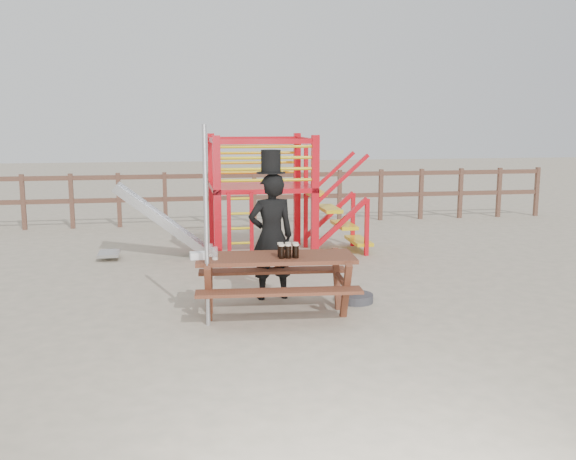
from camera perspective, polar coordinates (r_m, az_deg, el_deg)
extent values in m
plane|color=#B7A68E|center=(7.89, -0.46, -7.49)|extent=(60.00, 60.00, 0.00)
cube|color=brown|center=(14.54, -4.99, 4.84)|extent=(15.00, 0.06, 0.10)
cube|color=brown|center=(14.59, -4.96, 2.86)|extent=(15.00, 0.06, 0.10)
cube|color=brown|center=(14.90, -22.48, 2.30)|extent=(0.09, 0.09, 1.20)
cube|color=brown|center=(14.71, -18.68, 2.44)|extent=(0.09, 0.09, 1.20)
cube|color=brown|center=(14.59, -14.80, 2.58)|extent=(0.09, 0.09, 1.20)
cube|color=brown|center=(14.54, -10.87, 2.70)|extent=(0.09, 0.09, 1.20)
cube|color=brown|center=(14.55, -6.92, 2.81)|extent=(0.09, 0.09, 1.20)
cube|color=brown|center=(14.64, -3.01, 2.91)|extent=(0.09, 0.09, 1.20)
cube|color=brown|center=(14.79, 0.85, 2.99)|extent=(0.09, 0.09, 1.20)
cube|color=brown|center=(15.01, 4.61, 3.06)|extent=(0.09, 0.09, 1.20)
cube|color=brown|center=(15.29, 8.24, 3.11)|extent=(0.09, 0.09, 1.20)
cube|color=brown|center=(15.62, 11.74, 3.15)|extent=(0.09, 0.09, 1.20)
cube|color=brown|center=(16.02, 15.07, 3.18)|extent=(0.09, 0.09, 1.20)
cube|color=brown|center=(16.46, 18.24, 3.19)|extent=(0.09, 0.09, 1.20)
cube|color=brown|center=(16.95, 21.23, 3.20)|extent=(0.09, 0.09, 1.20)
cube|color=red|center=(10.33, -6.30, 2.53)|extent=(0.12, 0.12, 2.10)
cube|color=red|center=(10.55, 2.41, 2.73)|extent=(0.12, 0.12, 2.10)
cube|color=red|center=(11.92, -6.79, 3.47)|extent=(0.12, 0.12, 2.10)
cube|color=red|center=(12.11, 0.81, 3.64)|extent=(0.12, 0.12, 2.10)
cube|color=red|center=(11.18, -2.47, 3.90)|extent=(1.72, 1.72, 0.08)
cube|color=red|center=(10.34, -1.93, 7.87)|extent=(1.60, 0.08, 0.08)
cube|color=red|center=(11.92, -3.00, 8.11)|extent=(1.60, 0.08, 0.08)
cube|color=red|center=(11.06, -6.66, 7.93)|extent=(0.08, 1.60, 0.08)
cube|color=red|center=(11.26, 1.58, 8.02)|extent=(0.08, 1.60, 0.08)
cylinder|color=yellow|center=(10.38, -1.91, 4.44)|extent=(1.50, 0.05, 0.05)
cylinder|color=yellow|center=(11.96, -2.97, 5.14)|extent=(1.50, 0.05, 0.05)
cylinder|color=yellow|center=(10.36, -1.91, 5.44)|extent=(1.50, 0.05, 0.05)
cylinder|color=yellow|center=(11.94, -2.98, 6.00)|extent=(1.50, 0.05, 0.05)
cylinder|color=yellow|center=(10.35, -1.92, 6.43)|extent=(1.50, 0.05, 0.05)
cylinder|color=yellow|center=(11.93, -2.99, 6.86)|extent=(1.50, 0.05, 0.05)
cylinder|color=yellow|center=(10.34, -1.92, 7.43)|extent=(1.50, 0.05, 0.05)
cylinder|color=yellow|center=(11.93, -3.00, 7.72)|extent=(1.50, 0.05, 0.05)
cube|color=red|center=(10.26, -5.25, -0.04)|extent=(0.06, 0.06, 1.20)
cube|color=red|center=(10.30, -3.26, 0.01)|extent=(0.06, 0.06, 1.20)
cylinder|color=yellow|center=(10.36, -4.22, -2.47)|extent=(0.36, 0.04, 0.04)
cylinder|color=yellow|center=(10.31, -4.24, -1.16)|extent=(0.36, 0.04, 0.04)
cylinder|color=yellow|center=(10.27, -4.25, 0.15)|extent=(0.36, 0.04, 0.04)
cylinder|color=yellow|center=(10.24, -4.27, 1.47)|extent=(0.36, 0.04, 0.04)
cylinder|color=yellow|center=(10.20, -4.29, 2.81)|extent=(0.36, 0.04, 0.04)
cube|color=yellow|center=(11.36, 2.30, 3.38)|extent=(0.30, 0.90, 0.06)
cube|color=yellow|center=(11.45, 3.66, 1.91)|extent=(0.30, 0.90, 0.06)
cube|color=yellow|center=(11.57, 4.99, 0.46)|extent=(0.30, 0.90, 0.06)
cube|color=yellow|center=(11.69, 6.30, -0.95)|extent=(0.30, 0.90, 0.06)
cube|color=red|center=(11.08, 4.80, 0.69)|extent=(0.95, 0.08, 0.86)
cube|color=red|center=(11.94, 3.71, 1.36)|extent=(0.95, 0.08, 0.86)
cube|color=silver|center=(11.17, -11.13, 0.71)|extent=(1.53, 0.55, 1.21)
cube|color=silver|center=(10.90, -11.17, 0.70)|extent=(1.58, 0.04, 1.28)
cube|color=silver|center=(11.43, -11.11, 1.12)|extent=(1.58, 0.04, 1.28)
cube|color=silver|center=(11.32, -15.61, -2.02)|extent=(0.35, 0.55, 0.05)
cube|color=brown|center=(7.69, -1.11, -2.49)|extent=(1.93, 0.85, 0.05)
cube|color=brown|center=(7.26, -0.77, -5.53)|extent=(1.90, 0.40, 0.04)
cube|color=brown|center=(8.26, -1.38, -3.65)|extent=(1.90, 0.40, 0.04)
cube|color=brown|center=(7.76, -7.04, -5.25)|extent=(0.16, 1.13, 0.68)
cube|color=brown|center=(7.88, 4.75, -4.97)|extent=(0.16, 1.13, 0.68)
imported|color=black|center=(8.39, -1.50, -0.60)|extent=(0.65, 0.47, 1.66)
cube|color=#0C8C3E|center=(8.48, -1.74, 0.88)|extent=(0.07, 0.03, 0.39)
cylinder|color=black|center=(8.28, -1.53, 5.12)|extent=(0.38, 0.38, 0.01)
cylinder|color=black|center=(8.27, -1.53, 6.15)|extent=(0.26, 0.26, 0.29)
cube|color=white|center=(8.38, -1.77, 6.89)|extent=(0.13, 0.02, 0.03)
cylinder|color=#B2B2B7|center=(7.26, -7.28, 0.23)|extent=(0.05, 0.05, 2.29)
cylinder|color=#36363B|center=(8.43, 5.99, -6.03)|extent=(0.47, 0.47, 0.11)
cylinder|color=#36363B|center=(8.40, 6.00, -5.38)|extent=(0.05, 0.05, 0.09)
cube|color=white|center=(7.58, -8.02, -2.26)|extent=(0.19, 0.15, 0.08)
cylinder|color=black|center=(7.53, -0.57, -1.99)|extent=(0.07, 0.07, 0.15)
cylinder|color=beige|center=(7.51, -0.57, -1.35)|extent=(0.07, 0.07, 0.02)
cylinder|color=black|center=(7.54, 0.01, -1.97)|extent=(0.07, 0.07, 0.15)
cylinder|color=beige|center=(7.52, 0.01, -1.32)|extent=(0.07, 0.07, 0.02)
cylinder|color=black|center=(7.55, 0.70, -1.95)|extent=(0.07, 0.07, 0.15)
cylinder|color=beige|center=(7.54, 0.71, -1.31)|extent=(0.07, 0.07, 0.02)
cylinder|color=black|center=(7.62, -0.68, -1.84)|extent=(0.07, 0.07, 0.15)
cylinder|color=beige|center=(7.60, -0.68, -1.21)|extent=(0.07, 0.07, 0.02)
cylinder|color=black|center=(7.63, 0.00, -1.83)|extent=(0.07, 0.07, 0.15)
cylinder|color=beige|center=(7.61, 0.00, -1.20)|extent=(0.07, 0.07, 0.02)
cylinder|color=black|center=(7.63, 0.64, -1.83)|extent=(0.07, 0.07, 0.15)
cylinder|color=beige|center=(7.61, 0.64, -1.19)|extent=(0.07, 0.07, 0.02)
cylinder|color=silver|center=(7.52, -6.52, -2.07)|extent=(0.07, 0.07, 0.15)
cylinder|color=beige|center=(7.53, -6.51, -2.55)|extent=(0.06, 0.06, 0.02)
cylinder|color=silver|center=(7.70, -6.97, -1.79)|extent=(0.07, 0.07, 0.15)
cylinder|color=beige|center=(7.71, -6.96, -2.27)|extent=(0.06, 0.06, 0.02)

